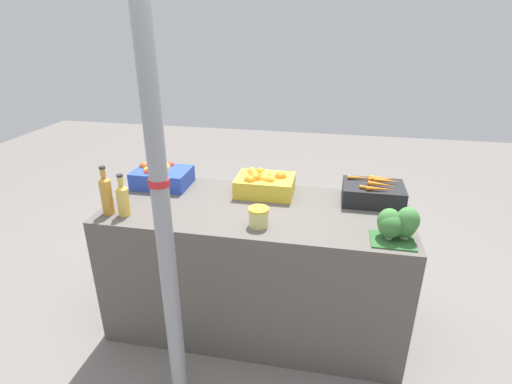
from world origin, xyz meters
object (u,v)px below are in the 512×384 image
carrot_crate (373,193)px  pickle_jar (259,217)px  support_pole (161,206)px  apple_crate (161,176)px  broccoli_pile (399,224)px  orange_crate (264,183)px  juice_bottle_amber (106,194)px  juice_bottle_golden (123,199)px

carrot_crate → pickle_jar: carrot_crate is taller
support_pole → pickle_jar: 0.61m
apple_crate → broccoli_pile: (1.49, -0.45, 0.02)m
carrot_crate → pickle_jar: (-0.64, -0.45, -0.01)m
orange_crate → juice_bottle_amber: bearing=-151.2°
broccoli_pile → juice_bottle_golden: 1.52m
support_pole → broccoli_pile: support_pole is taller
apple_crate → broccoli_pile: broccoli_pile is taller
pickle_jar → support_pole: bearing=-128.9°
support_pole → broccoli_pile: bearing=21.7°
carrot_crate → broccoli_pile: size_ratio=1.58×
support_pole → orange_crate: bearing=70.9°
carrot_crate → broccoli_pile: (0.10, -0.45, 0.03)m
orange_crate → broccoli_pile: bearing=-29.9°
support_pole → carrot_crate: 1.35m
support_pole → apple_crate: (-0.41, 0.89, -0.22)m
support_pole → juice_bottle_amber: size_ratio=7.81×
orange_crate → juice_bottle_amber: juice_bottle_amber is taller
apple_crate → juice_bottle_golden: size_ratio=1.46×
orange_crate → broccoli_pile: broccoli_pile is taller
juice_bottle_amber → pickle_jar: bearing=1.3°
orange_crate → carrot_crate: orange_crate is taller
juice_bottle_amber → juice_bottle_golden: (0.10, 0.00, -0.02)m
carrot_crate → juice_bottle_amber: size_ratio=1.26×
juice_bottle_amber → pickle_jar: size_ratio=2.58×
support_pole → juice_bottle_golden: size_ratio=9.04×
support_pole → juice_bottle_amber: 0.70m
apple_crate → pickle_jar: bearing=-30.5°
orange_crate → pickle_jar: 0.45m
support_pole → orange_crate: (0.30, 0.88, -0.22)m
apple_crate → carrot_crate: apple_crate is taller
support_pole → juice_bottle_amber: (-0.54, 0.42, -0.17)m
juice_bottle_golden → orange_crate: bearing=32.0°
orange_crate → carrot_crate: 0.69m
apple_crate → juice_bottle_amber: 0.49m
carrot_crate → broccoli_pile: 0.46m
orange_crate → carrot_crate: bearing=0.1°
support_pole → carrot_crate: support_pole is taller
support_pole → apple_crate: size_ratio=6.21×
juice_bottle_amber → broccoli_pile: bearing=0.5°
broccoli_pile → support_pole: bearing=-158.3°
carrot_crate → juice_bottle_golden: bearing=-161.9°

